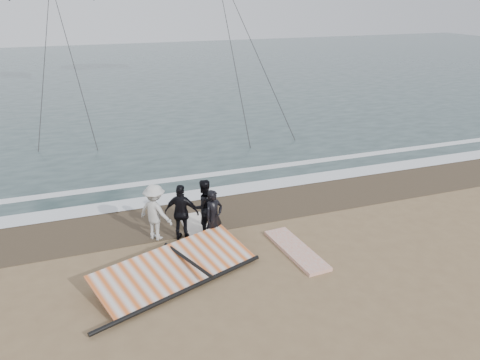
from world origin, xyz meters
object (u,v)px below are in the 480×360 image
object	(u,v)px
man_main	(214,217)
board_white	(296,250)
board_cream	(200,233)
sail_rig	(172,268)

from	to	relation	value
man_main	board_white	distance (m)	2.45
man_main	board_white	world-z (taller)	man_main
board_white	man_main	bearing A→B (deg)	141.96
board_cream	sail_rig	bearing A→B (deg)	-124.37
man_main	board_cream	distance (m)	0.94
man_main	board_white	size ratio (longest dim) A/B	0.64
board_white	board_cream	distance (m)	2.87
man_main	board_cream	size ratio (longest dim) A/B	0.61
man_main	board_cream	world-z (taller)	man_main
man_main	sail_rig	size ratio (longest dim) A/B	0.36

